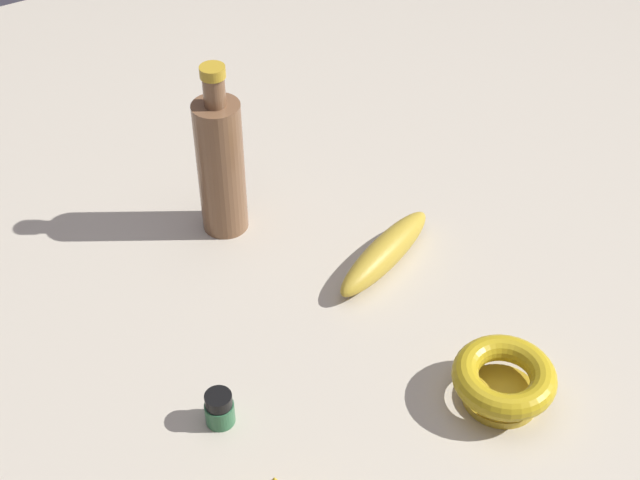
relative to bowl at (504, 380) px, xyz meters
The scene contains 5 objects.
ground 0.27m from the bowl, 72.08° to the right, with size 2.00×2.00×0.00m, color #BCB29E.
bowl is the anchor object (origin of this frame).
bottle_tall 0.46m from the bowl, 74.38° to the right, with size 0.06×0.06×0.25m.
nail_polish_jar 0.32m from the bowl, 26.39° to the right, with size 0.03×0.03×0.04m.
banana 0.25m from the bowl, 94.03° to the right, with size 0.20×0.04×0.04m, color #B2922C.
Camera 1 is at (0.45, 0.71, 0.83)m, focal length 51.33 mm.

